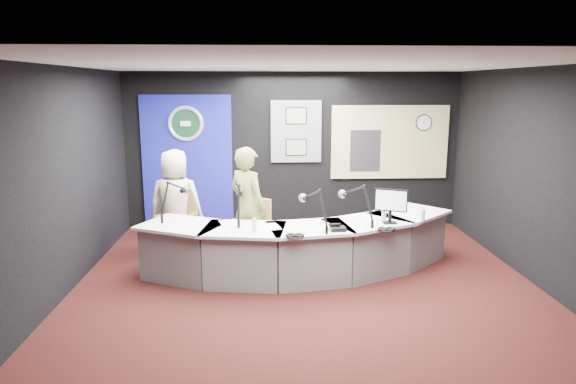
{
  "coord_description": "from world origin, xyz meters",
  "views": [
    {
      "loc": [
        -0.54,
        -6.2,
        2.57
      ],
      "look_at": [
        -0.2,
        0.8,
        1.1
      ],
      "focal_mm": 32.0,
      "sensor_mm": 36.0,
      "label": 1
    }
  ],
  "objects_px": {
    "armchair_left": "(177,223)",
    "armchair_right": "(248,229)",
    "person_man": "(176,203)",
    "person_woman": "(248,207)",
    "broadcast_desk": "(300,247)"
  },
  "relations": [
    {
      "from": "armchair_left",
      "to": "armchair_right",
      "type": "bearing_deg",
      "value": -2.57
    },
    {
      "from": "person_man",
      "to": "person_woman",
      "type": "xyz_separation_m",
      "value": [
        1.1,
        -0.46,
        0.04
      ]
    },
    {
      "from": "broadcast_desk",
      "to": "armchair_left",
      "type": "relative_size",
      "value": 4.42
    },
    {
      "from": "broadcast_desk",
      "to": "person_woman",
      "type": "distance_m",
      "value": 0.95
    },
    {
      "from": "armchair_left",
      "to": "person_man",
      "type": "relative_size",
      "value": 0.62
    },
    {
      "from": "armchair_right",
      "to": "person_man",
      "type": "height_order",
      "value": "person_man"
    },
    {
      "from": "armchair_left",
      "to": "armchair_right",
      "type": "relative_size",
      "value": 0.97
    },
    {
      "from": "person_man",
      "to": "person_woman",
      "type": "bearing_deg",
      "value": 161.36
    },
    {
      "from": "broadcast_desk",
      "to": "person_woman",
      "type": "height_order",
      "value": "person_woman"
    },
    {
      "from": "armchair_right",
      "to": "person_woman",
      "type": "relative_size",
      "value": 0.61
    },
    {
      "from": "armchair_left",
      "to": "person_man",
      "type": "xyz_separation_m",
      "value": [
        0.0,
        0.0,
        0.31
      ]
    },
    {
      "from": "broadcast_desk",
      "to": "armchair_right",
      "type": "xyz_separation_m",
      "value": [
        -0.72,
        0.39,
        0.15
      ]
    },
    {
      "from": "armchair_right",
      "to": "person_woman",
      "type": "xyz_separation_m",
      "value": [
        0.0,
        0.0,
        0.34
      ]
    },
    {
      "from": "broadcast_desk",
      "to": "person_man",
      "type": "height_order",
      "value": "person_man"
    },
    {
      "from": "broadcast_desk",
      "to": "person_man",
      "type": "distance_m",
      "value": 2.05
    }
  ]
}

